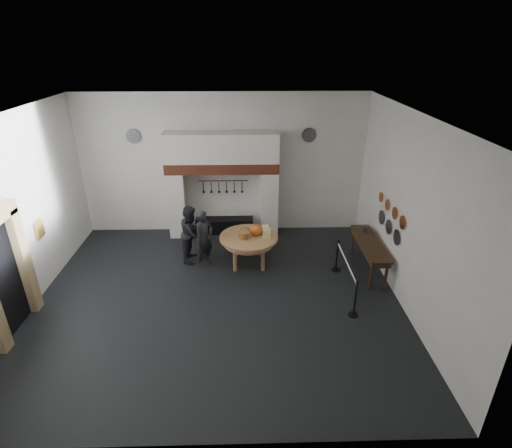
{
  "coord_description": "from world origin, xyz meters",
  "views": [
    {
      "loc": [
        0.73,
        -8.32,
        5.98
      ],
      "look_at": [
        0.99,
        1.48,
        1.35
      ],
      "focal_mm": 28.0,
      "sensor_mm": 36.0,
      "label": 1
    }
  ],
  "objects_px": {
    "side_table": "(370,243)",
    "iron_range": "(225,225)",
    "work_table": "(249,237)",
    "barrier_post_far": "(337,256)",
    "visitor_near": "(204,239)",
    "barrier_post_near": "(355,300)",
    "visitor_far": "(192,233)"
  },
  "relations": [
    {
      "from": "barrier_post_near",
      "to": "barrier_post_far",
      "type": "relative_size",
      "value": 1.0
    },
    {
      "from": "iron_range",
      "to": "visitor_near",
      "type": "bearing_deg",
      "value": -101.85
    },
    {
      "from": "iron_range",
      "to": "side_table",
      "type": "height_order",
      "value": "side_table"
    },
    {
      "from": "iron_range",
      "to": "barrier_post_near",
      "type": "distance_m",
      "value": 5.54
    },
    {
      "from": "barrier_post_near",
      "to": "barrier_post_far",
      "type": "distance_m",
      "value": 2.0
    },
    {
      "from": "barrier_post_far",
      "to": "side_table",
      "type": "bearing_deg",
      "value": -1.54
    },
    {
      "from": "iron_range",
      "to": "visitor_far",
      "type": "distance_m",
      "value": 2.03
    },
    {
      "from": "barrier_post_near",
      "to": "iron_range",
      "type": "bearing_deg",
      "value": 125.69
    },
    {
      "from": "visitor_near",
      "to": "visitor_far",
      "type": "bearing_deg",
      "value": 83.51
    },
    {
      "from": "iron_range",
      "to": "visitor_near",
      "type": "relative_size",
      "value": 1.11
    },
    {
      "from": "iron_range",
      "to": "barrier_post_near",
      "type": "height_order",
      "value": "barrier_post_near"
    },
    {
      "from": "iron_range",
      "to": "barrier_post_near",
      "type": "bearing_deg",
      "value": -54.31
    },
    {
      "from": "visitor_near",
      "to": "side_table",
      "type": "xyz_separation_m",
      "value": [
        4.55,
        -0.38,
        0.01
      ]
    },
    {
      "from": "work_table",
      "to": "barrier_post_near",
      "type": "relative_size",
      "value": 1.83
    },
    {
      "from": "iron_range",
      "to": "side_table",
      "type": "bearing_deg",
      "value": -31.62
    },
    {
      "from": "visitor_near",
      "to": "barrier_post_far",
      "type": "height_order",
      "value": "visitor_near"
    },
    {
      "from": "visitor_near",
      "to": "barrier_post_near",
      "type": "height_order",
      "value": "visitor_near"
    },
    {
      "from": "barrier_post_far",
      "to": "visitor_near",
      "type": "bearing_deg",
      "value": 174.52
    },
    {
      "from": "side_table",
      "to": "barrier_post_near",
      "type": "xyz_separation_m",
      "value": [
        -0.87,
        -1.98,
        -0.42
      ]
    },
    {
      "from": "iron_range",
      "to": "barrier_post_far",
      "type": "xyz_separation_m",
      "value": [
        3.23,
        -2.5,
        0.2
      ]
    },
    {
      "from": "iron_range",
      "to": "side_table",
      "type": "xyz_separation_m",
      "value": [
        4.1,
        -2.52,
        0.62
      ]
    },
    {
      "from": "iron_range",
      "to": "visitor_near",
      "type": "xyz_separation_m",
      "value": [
        -0.45,
        -2.15,
        0.61
      ]
    },
    {
      "from": "iron_range",
      "to": "visitor_near",
      "type": "distance_m",
      "value": 2.28
    },
    {
      "from": "work_table",
      "to": "barrier_post_far",
      "type": "bearing_deg",
      "value": -10.59
    },
    {
      "from": "work_table",
      "to": "barrier_post_near",
      "type": "distance_m",
      "value": 3.48
    },
    {
      "from": "visitor_far",
      "to": "barrier_post_near",
      "type": "xyz_separation_m",
      "value": [
        4.08,
        -2.75,
        -0.39
      ]
    },
    {
      "from": "iron_range",
      "to": "visitor_far",
      "type": "bearing_deg",
      "value": -115.95
    },
    {
      "from": "barrier_post_near",
      "to": "barrier_post_far",
      "type": "height_order",
      "value": "same"
    },
    {
      "from": "iron_range",
      "to": "work_table",
      "type": "bearing_deg",
      "value": -68.83
    },
    {
      "from": "side_table",
      "to": "iron_range",
      "type": "bearing_deg",
      "value": 148.38
    },
    {
      "from": "visitor_far",
      "to": "side_table",
      "type": "xyz_separation_m",
      "value": [
        4.95,
        -0.78,
        0.03
      ]
    },
    {
      "from": "visitor_near",
      "to": "side_table",
      "type": "bearing_deg",
      "value": -56.22
    }
  ]
}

